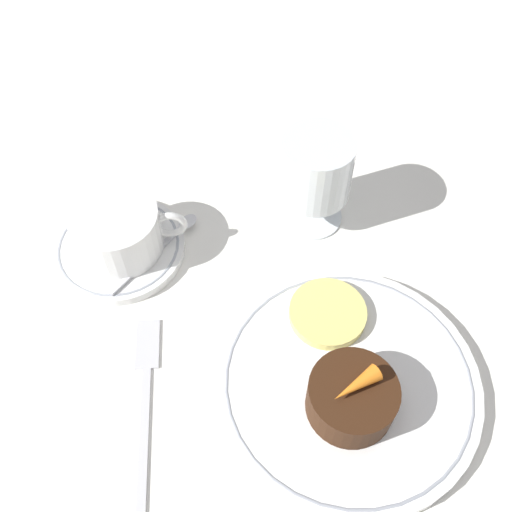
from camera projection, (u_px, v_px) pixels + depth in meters
name	position (u px, v px, depth m)	size (l,w,h in m)	color
ground_plane	(314.00, 372.00, 0.55)	(3.00, 3.00, 0.00)	white
dinner_plate	(348.00, 383.00, 0.53)	(0.23, 0.23, 0.01)	white
saucer	(119.00, 247.00, 0.62)	(0.14, 0.14, 0.01)	white
coffee_cup	(118.00, 230.00, 0.59)	(0.11, 0.09, 0.05)	white
spoon	(164.00, 244.00, 0.61)	(0.09, 0.10, 0.00)	silver
wine_glass	(316.00, 173.00, 0.59)	(0.07, 0.07, 0.11)	silver
fork	(145.00, 393.00, 0.53)	(0.02, 0.19, 0.01)	silver
dessert_cake	(352.00, 398.00, 0.50)	(0.08, 0.08, 0.04)	#381E0F
carrot_garnish	(356.00, 385.00, 0.48)	(0.04, 0.03, 0.01)	orange
pineapple_slice	(328.00, 313.00, 0.56)	(0.07, 0.07, 0.01)	#EFE075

